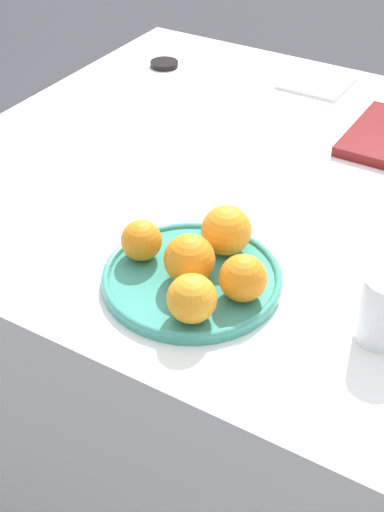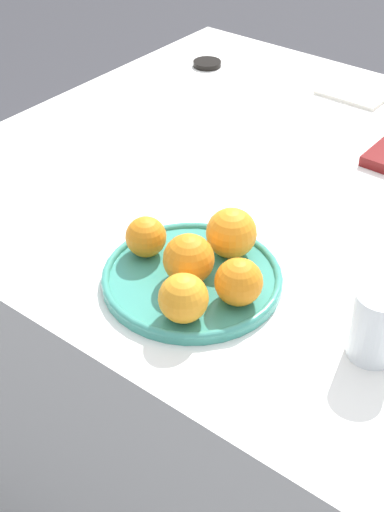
{
  "view_description": "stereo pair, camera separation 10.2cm",
  "coord_description": "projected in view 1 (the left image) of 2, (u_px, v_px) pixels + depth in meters",
  "views": [
    {
      "loc": [
        0.39,
        -1.03,
        1.44
      ],
      "look_at": [
        -0.03,
        -0.34,
        0.82
      ],
      "focal_mm": 50.0,
      "sensor_mm": 36.0,
      "label": 1
    },
    {
      "loc": [
        0.47,
        -0.98,
        1.44
      ],
      "look_at": [
        -0.03,
        -0.34,
        0.82
      ],
      "focal_mm": 50.0,
      "sensor_mm": 36.0,
      "label": 2
    }
  ],
  "objects": [
    {
      "name": "water_glass",
      "position": [
        384.0,
        309.0,
        0.93
      ],
      "size": [
        0.07,
        0.07,
        0.1
      ],
      "color": "silver",
      "rests_on": "table"
    },
    {
      "name": "soy_dish",
      "position": [
        164.0,
        64.0,
        1.69
      ],
      "size": [
        0.07,
        0.07,
        0.01
      ],
      "color": "black",
      "rests_on": "table"
    },
    {
      "name": "ground_plane",
      "position": [
        273.0,
        455.0,
        1.74
      ],
      "size": [
        12.0,
        12.0,
        0.0
      ],
      "primitive_type": "plane",
      "color": "#38383D"
    },
    {
      "name": "orange_3",
      "position": [
        141.0,
        240.0,
        1.06
      ],
      "size": [
        0.06,
        0.06,
        0.06
      ],
      "color": "orange",
      "rests_on": "fruit_platter"
    },
    {
      "name": "napkin",
      "position": [
        317.0,
        82.0,
        1.61
      ],
      "size": [
        0.14,
        0.14,
        0.01
      ],
      "color": "silver",
      "rests_on": "table"
    },
    {
      "name": "orange_2",
      "position": [
        243.0,
        278.0,
        0.99
      ],
      "size": [
        0.07,
        0.07,
        0.07
      ],
      "color": "orange",
      "rests_on": "fruit_platter"
    },
    {
      "name": "fruit_platter",
      "position": [
        192.0,
        278.0,
        1.05
      ],
      "size": [
        0.27,
        0.27,
        0.02
      ],
      "color": "teal",
      "rests_on": "table"
    },
    {
      "name": "orange_4",
      "position": [
        192.0,
        299.0,
        0.95
      ],
      "size": [
        0.07,
        0.07,
        0.07
      ],
      "color": "orange",
      "rests_on": "fruit_platter"
    },
    {
      "name": "orange_1",
      "position": [
        226.0,
        230.0,
        1.07
      ],
      "size": [
        0.08,
        0.08,
        0.08
      ],
      "color": "orange",
      "rests_on": "fruit_platter"
    },
    {
      "name": "table",
      "position": [
        286.0,
        341.0,
        1.51
      ],
      "size": [
        1.33,
        1.08,
        0.77
      ],
      "color": "white",
      "rests_on": "ground_plane"
    },
    {
      "name": "orange_0",
      "position": [
        189.0,
        259.0,
        1.02
      ],
      "size": [
        0.07,
        0.07,
        0.07
      ],
      "color": "orange",
      "rests_on": "fruit_platter"
    }
  ]
}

